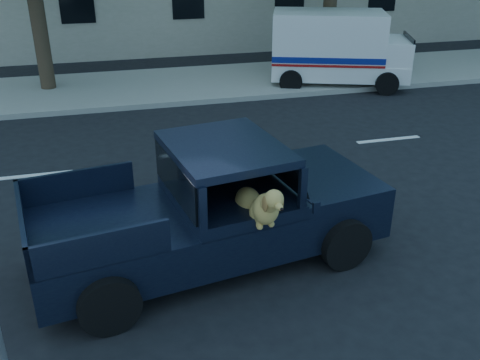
# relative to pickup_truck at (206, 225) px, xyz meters

# --- Properties ---
(ground) EXTENTS (120.00, 120.00, 0.00)m
(ground) POSITION_rel_pickup_truck_xyz_m (1.16, 0.45, -0.62)
(ground) COLOR black
(ground) RESTS_ON ground
(far_sidewalk) EXTENTS (60.00, 4.00, 0.15)m
(far_sidewalk) POSITION_rel_pickup_truck_xyz_m (1.16, 9.65, -0.54)
(far_sidewalk) COLOR gray
(far_sidewalk) RESTS_ON ground
(lane_stripes) EXTENTS (21.60, 0.14, 0.01)m
(lane_stripes) POSITION_rel_pickup_truck_xyz_m (3.16, 3.85, -0.61)
(lane_stripes) COLOR silver
(lane_stripes) RESTS_ON ground
(pickup_truck) EXTENTS (5.34, 2.90, 1.82)m
(pickup_truck) POSITION_rel_pickup_truck_xyz_m (0.00, 0.00, 0.00)
(pickup_truck) COLOR black
(pickup_truck) RESTS_ON ground
(mail_truck) EXTENTS (4.51, 3.20, 2.26)m
(mail_truck) POSITION_rel_pickup_truck_xyz_m (5.85, 8.62, 0.37)
(mail_truck) COLOR silver
(mail_truck) RESTS_ON ground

